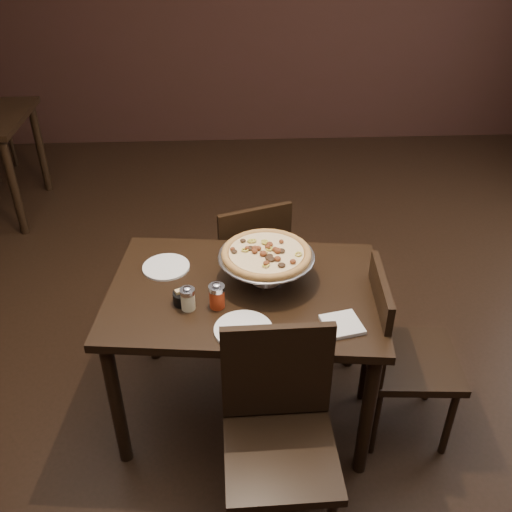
{
  "coord_description": "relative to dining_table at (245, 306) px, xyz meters",
  "views": [
    {
      "loc": [
        -0.06,
        -2.07,
        2.26
      ],
      "look_at": [
        0.05,
        -0.01,
        0.89
      ],
      "focal_mm": 40.0,
      "sensor_mm": 36.0,
      "label": 1
    }
  ],
  "objects": [
    {
      "name": "packet_caddy",
      "position": [
        -0.26,
        -0.08,
        0.13
      ],
      "size": [
        0.09,
        0.09,
        0.07
      ],
      "rotation": [
        0.0,
        0.0,
        0.43
      ],
      "color": "black",
      "rests_on": "dining_table"
    },
    {
      "name": "chair_far",
      "position": [
        0.03,
        0.63,
        -0.18
      ],
      "size": [
        0.51,
        0.51,
        0.86
      ],
      "rotation": [
        0.0,
        0.0,
        3.48
      ],
      "color": "black",
      "rests_on": "ground"
    },
    {
      "name": "napkin_stack",
      "position": [
        0.38,
        -0.27,
        0.11
      ],
      "size": [
        0.18,
        0.18,
        0.02
      ],
      "primitive_type": "cube",
      "rotation": [
        0.0,
        0.0,
        0.22
      ],
      "color": "silver",
      "rests_on": "dining_table"
    },
    {
      "name": "plate_near",
      "position": [
        -0.02,
        -0.28,
        0.1
      ],
      "size": [
        0.24,
        0.24,
        0.01
      ],
      "primitive_type": "cylinder",
      "color": "white",
      "rests_on": "dining_table"
    },
    {
      "name": "plate_left",
      "position": [
        -0.36,
        0.18,
        0.1
      ],
      "size": [
        0.22,
        0.22,
        0.01
      ],
      "primitive_type": "cylinder",
      "color": "white",
      "rests_on": "dining_table"
    },
    {
      "name": "pepper_flake_shaker",
      "position": [
        -0.12,
        -0.12,
        0.16
      ],
      "size": [
        0.07,
        0.07,
        0.12
      ],
      "color": "maroon",
      "rests_on": "dining_table"
    },
    {
      "name": "serving_spatula",
      "position": [
        0.19,
        -0.08,
        0.24
      ],
      "size": [
        0.16,
        0.16,
        0.02
      ],
      "rotation": [
        0.0,
        0.0,
        -0.87
      ],
      "color": "#BBBBC2",
      "rests_on": "pizza_stand"
    },
    {
      "name": "parmesan_shaker",
      "position": [
        -0.24,
        -0.12,
        0.15
      ],
      "size": [
        0.06,
        0.06,
        0.11
      ],
      "color": "#F3EFBD",
      "rests_on": "dining_table"
    },
    {
      "name": "room",
      "position": [
        0.07,
        0.09,
        0.75
      ],
      "size": [
        6.04,
        7.04,
        2.84
      ],
      "color": "black",
      "rests_on": "ground"
    },
    {
      "name": "chair_near",
      "position": [
        0.11,
        -0.57,
        -0.15
      ],
      "size": [
        0.43,
        0.43,
        0.91
      ],
      "rotation": [
        0.0,
        0.0,
        0.02
      ],
      "color": "black",
      "rests_on": "ground"
    },
    {
      "name": "chair_side",
      "position": [
        0.68,
        -0.14,
        -0.17
      ],
      "size": [
        0.44,
        0.44,
        0.89
      ],
      "rotation": [
        0.0,
        0.0,
        1.51
      ],
      "color": "black",
      "rests_on": "ground"
    },
    {
      "name": "dining_table",
      "position": [
        0.0,
        0.0,
        0.0
      ],
      "size": [
        1.27,
        0.92,
        0.75
      ],
      "rotation": [
        0.0,
        0.0,
        -0.11
      ],
      "color": "black",
      "rests_on": "ground"
    },
    {
      "name": "pizza_stand",
      "position": [
        0.1,
        0.06,
        0.24
      ],
      "size": [
        0.42,
        0.42,
        0.18
      ],
      "color": "#BBBBC2",
      "rests_on": "dining_table"
    }
  ]
}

